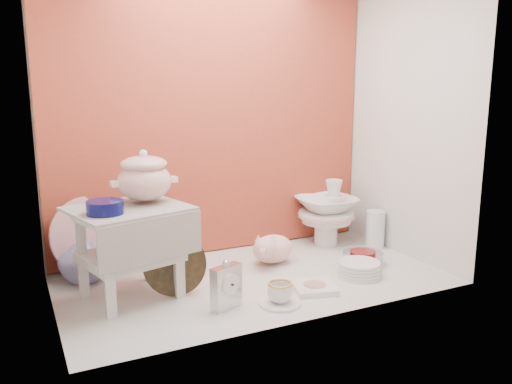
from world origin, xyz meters
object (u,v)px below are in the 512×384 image
at_px(step_stool, 130,253).
at_px(mantel_clock, 226,285).
at_px(blue_white_vase, 84,256).
at_px(gold_rim_teacup, 280,292).
at_px(soup_tureen, 144,176).
at_px(crystal_bowl, 363,258).
at_px(dinner_plate_stack, 359,269).
at_px(porcelain_tower, 326,212).
at_px(plush_pig, 273,248).
at_px(floral_platter, 89,236).

height_order(step_stool, mantel_clock, step_stool).
bearing_deg(blue_white_vase, gold_rim_teacup, -42.62).
height_order(step_stool, soup_tureen, soup_tureen).
bearing_deg(soup_tureen, crystal_bowl, -7.95).
height_order(dinner_plate_stack, porcelain_tower, porcelain_tower).
bearing_deg(plush_pig, blue_white_vase, 149.50).
bearing_deg(porcelain_tower, crystal_bowl, -93.93).
bearing_deg(gold_rim_teacup, porcelain_tower, 44.66).
xyz_separation_m(mantel_clock, plush_pig, (0.43, 0.40, -0.02)).
relative_size(mantel_clock, gold_rim_teacup, 1.86).
distance_m(mantel_clock, dinner_plate_stack, 0.73).
xyz_separation_m(floral_platter, porcelain_tower, (1.31, -0.10, 0.00)).
distance_m(plush_pig, porcelain_tower, 0.48).
height_order(gold_rim_teacup, crystal_bowl, gold_rim_teacup).
distance_m(step_stool, mantel_clock, 0.45).
bearing_deg(plush_pig, step_stool, 169.37).
bearing_deg(porcelain_tower, floral_platter, 175.60).
bearing_deg(step_stool, blue_white_vase, 103.41).
bearing_deg(step_stool, plush_pig, -5.80).
relative_size(mantel_clock, dinner_plate_stack, 0.95).
distance_m(gold_rim_teacup, crystal_bowl, 0.67).
bearing_deg(dinner_plate_stack, soup_tureen, 163.87).
xyz_separation_m(dinner_plate_stack, porcelain_tower, (0.14, 0.51, 0.15)).
xyz_separation_m(blue_white_vase, gold_rim_teacup, (0.70, -0.65, -0.07)).
bearing_deg(floral_platter, dinner_plate_stack, -27.84).
xyz_separation_m(plush_pig, porcelain_tower, (0.44, 0.17, 0.11)).
bearing_deg(crystal_bowl, gold_rim_teacup, -157.73).
xyz_separation_m(blue_white_vase, mantel_clock, (0.49, -0.58, -0.02)).
bearing_deg(soup_tureen, blue_white_vase, 135.64).
xyz_separation_m(step_stool, mantel_clock, (0.33, -0.28, -0.10)).
bearing_deg(gold_rim_teacup, plush_pig, 65.92).
bearing_deg(mantel_clock, plush_pig, 22.52).
bearing_deg(crystal_bowl, step_stool, 175.27).
relative_size(soup_tureen, crystal_bowl, 1.29).
xyz_separation_m(step_stool, porcelain_tower, (1.19, 0.29, -0.01)).
distance_m(dinner_plate_stack, porcelain_tower, 0.56).
bearing_deg(soup_tureen, floral_platter, 120.99).
bearing_deg(dinner_plate_stack, gold_rim_teacup, -165.87).
xyz_separation_m(plush_pig, dinner_plate_stack, (0.30, -0.34, -0.04)).
bearing_deg(step_stool, soup_tureen, 16.87).
height_order(step_stool, blue_white_vase, step_stool).
distance_m(crystal_bowl, porcelain_tower, 0.42).
bearing_deg(soup_tureen, mantel_clock, -54.71).
relative_size(gold_rim_teacup, crystal_bowl, 0.51).
height_order(blue_white_vase, plush_pig, blue_white_vase).
height_order(step_stool, crystal_bowl, step_stool).
relative_size(soup_tureen, porcelain_tower, 0.73).
bearing_deg(mantel_clock, blue_white_vase, 109.11).
height_order(soup_tureen, dinner_plate_stack, soup_tureen).
bearing_deg(mantel_clock, porcelain_tower, 12.69).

